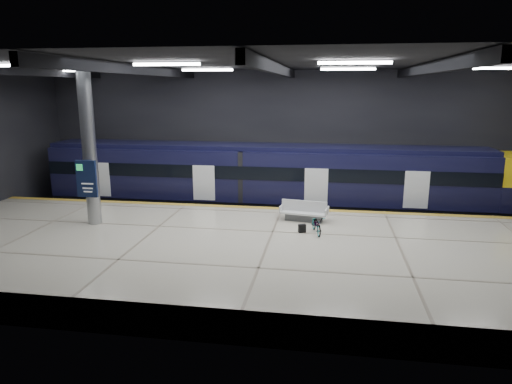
# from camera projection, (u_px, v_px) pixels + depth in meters

# --- Properties ---
(ground) EXTENTS (30.00, 30.00, 0.00)m
(ground) POSITION_uv_depth(u_px,v_px,m) (275.00, 248.00, 20.39)
(ground) COLOR black
(ground) RESTS_ON ground
(room_shell) EXTENTS (30.10, 16.10, 8.05)m
(room_shell) POSITION_uv_depth(u_px,v_px,m) (277.00, 119.00, 19.10)
(room_shell) COLOR black
(room_shell) RESTS_ON ground
(platform) EXTENTS (30.00, 11.00, 1.10)m
(platform) POSITION_uv_depth(u_px,v_px,m) (268.00, 257.00, 17.86)
(platform) COLOR beige
(platform) RESTS_ON ground
(safety_strip) EXTENTS (30.00, 0.40, 0.01)m
(safety_strip) POSITION_uv_depth(u_px,v_px,m) (282.00, 209.00, 22.78)
(safety_strip) COLOR gold
(safety_strip) RESTS_ON platform
(rails) EXTENTS (30.00, 1.52, 0.16)m
(rails) POSITION_uv_depth(u_px,v_px,m) (286.00, 214.00, 25.66)
(rails) COLOR gray
(rails) RESTS_ON ground
(train) EXTENTS (29.40, 2.84, 3.79)m
(train) POSITION_uv_depth(u_px,v_px,m) (295.00, 179.00, 25.15)
(train) COLOR black
(train) RESTS_ON ground
(bench) EXTENTS (2.24, 1.20, 0.94)m
(bench) POSITION_uv_depth(u_px,v_px,m) (304.00, 214.00, 20.67)
(bench) COLOR #595B60
(bench) RESTS_ON platform
(bicycle) EXTENTS (0.85, 1.53, 0.76)m
(bicycle) POSITION_uv_depth(u_px,v_px,m) (317.00, 224.00, 18.88)
(bicycle) COLOR #99999E
(bicycle) RESTS_ON platform
(pannier_bag) EXTENTS (0.35, 0.28, 0.35)m
(pannier_bag) POSITION_uv_depth(u_px,v_px,m) (302.00, 228.00, 19.02)
(pannier_bag) COLOR black
(pannier_bag) RESTS_ON platform
(info_column) EXTENTS (0.90, 0.78, 6.90)m
(info_column) POSITION_uv_depth(u_px,v_px,m) (89.00, 148.00, 19.61)
(info_column) COLOR #9EA0A5
(info_column) RESTS_ON platform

